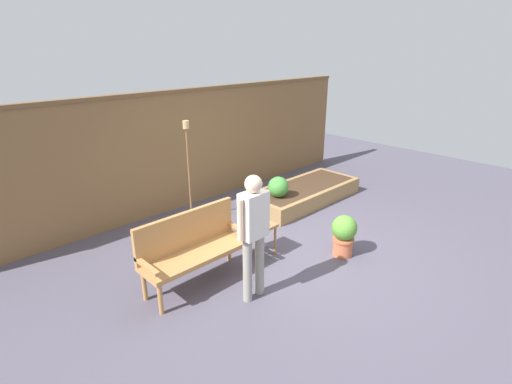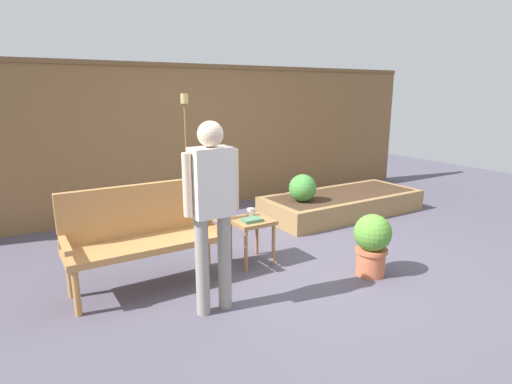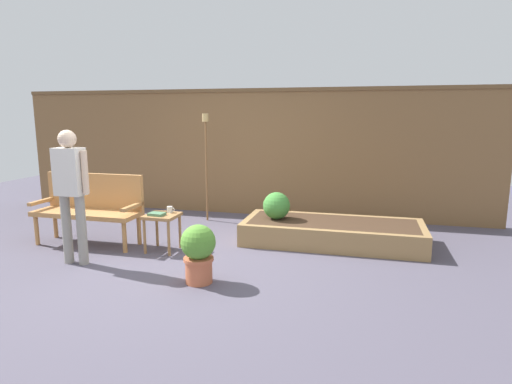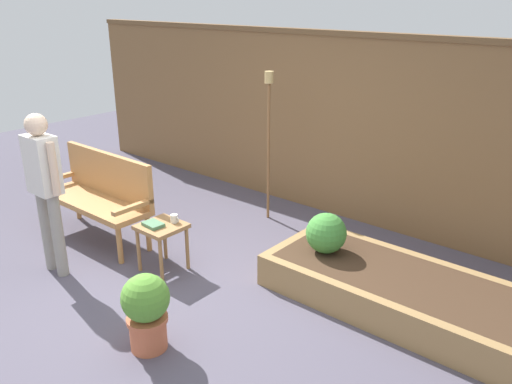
# 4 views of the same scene
# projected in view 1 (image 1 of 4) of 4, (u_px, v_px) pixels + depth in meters

# --- Properties ---
(ground_plane) EXTENTS (14.00, 14.00, 0.00)m
(ground_plane) POSITION_uv_depth(u_px,v_px,m) (292.00, 251.00, 5.76)
(ground_plane) COLOR #514C5B
(fence_back) EXTENTS (8.40, 0.14, 2.16)m
(fence_back) POSITION_uv_depth(u_px,v_px,m) (187.00, 148.00, 7.11)
(fence_back) COLOR brown
(fence_back) RESTS_ON ground_plane
(garden_bench) EXTENTS (1.44, 0.48, 0.94)m
(garden_bench) POSITION_uv_depth(u_px,v_px,m) (192.00, 244.00, 4.85)
(garden_bench) COLOR #B77F47
(garden_bench) RESTS_ON ground_plane
(side_table) EXTENTS (0.40, 0.40, 0.48)m
(side_table) POSITION_uv_depth(u_px,v_px,m) (259.00, 229.00, 5.56)
(side_table) COLOR #9E7042
(side_table) RESTS_ON ground_plane
(cup_on_table) EXTENTS (0.11, 0.07, 0.08)m
(cup_on_table) POSITION_uv_depth(u_px,v_px,m) (256.00, 218.00, 5.63)
(cup_on_table) COLOR silver
(cup_on_table) RESTS_ON side_table
(book_on_table) EXTENTS (0.21, 0.16, 0.03)m
(book_on_table) POSITION_uv_depth(u_px,v_px,m) (261.00, 225.00, 5.45)
(book_on_table) COLOR #4C7A56
(book_on_table) RESTS_ON side_table
(potted_boxwood) EXTENTS (0.36, 0.36, 0.62)m
(potted_boxwood) POSITION_uv_depth(u_px,v_px,m) (344.00, 234.00, 5.54)
(potted_boxwood) COLOR #C66642
(potted_boxwood) RESTS_ON ground_plane
(raised_planter_bed) EXTENTS (2.40, 1.00, 0.30)m
(raised_planter_bed) POSITION_uv_depth(u_px,v_px,m) (303.00, 193.00, 7.58)
(raised_planter_bed) COLOR #997547
(raised_planter_bed) RESTS_ON ground_plane
(shrub_near_bench) EXTENTS (0.38, 0.38, 0.38)m
(shrub_near_bench) POSITION_uv_depth(u_px,v_px,m) (278.00, 187.00, 6.94)
(shrub_near_bench) COLOR brown
(shrub_near_bench) RESTS_ON raised_planter_bed
(tiki_torch) EXTENTS (0.10, 0.10, 1.74)m
(tiki_torch) POSITION_uv_depth(u_px,v_px,m) (188.00, 154.00, 6.36)
(tiki_torch) COLOR brown
(tiki_torch) RESTS_ON ground_plane
(person_by_bench) EXTENTS (0.47, 0.20, 1.56)m
(person_by_bench) POSITION_uv_depth(u_px,v_px,m) (254.00, 228.00, 4.40)
(person_by_bench) COLOR gray
(person_by_bench) RESTS_ON ground_plane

